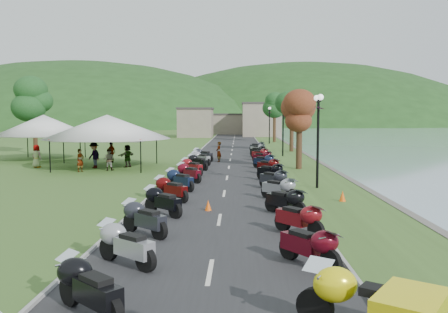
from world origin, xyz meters
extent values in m
cube|color=#2C2C2E|center=(0.00, 40.00, 0.01)|extent=(7.00, 120.00, 0.02)
cube|color=gray|center=(-2.00, 85.00, 2.50)|extent=(18.00, 16.00, 5.00)
imported|color=slate|center=(-10.35, 25.01, 0.00)|extent=(0.67, 0.73, 1.61)
imported|color=slate|center=(-8.58, 25.87, 0.00)|extent=(0.79, 0.45, 1.59)
imported|color=slate|center=(-10.07, 27.29, 0.00)|extent=(1.28, 1.23, 1.95)
cone|color=#F2590C|center=(-0.54, 11.71, 0.23)|extent=(0.29, 0.29, 0.46)
camera|label=1|loc=(0.71, -7.64, 3.97)|focal=38.00mm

